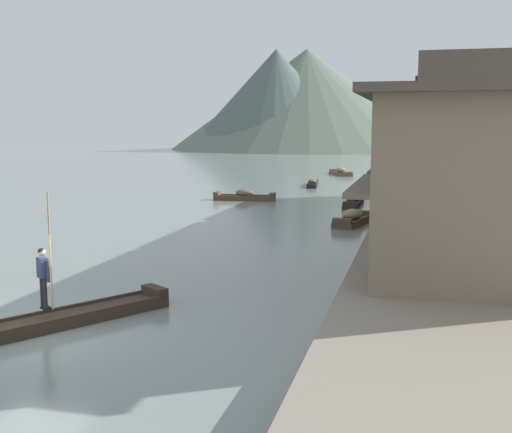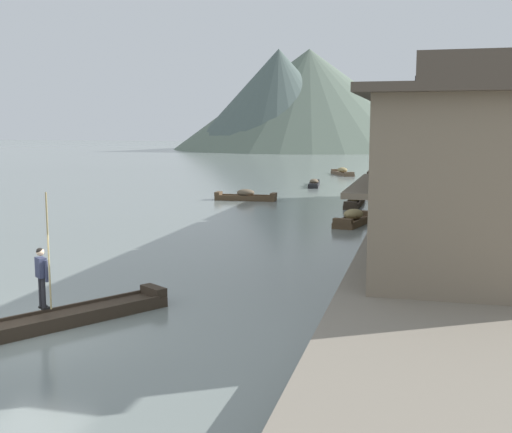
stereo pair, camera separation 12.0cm
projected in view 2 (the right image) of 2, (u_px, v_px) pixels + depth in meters
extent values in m
plane|color=gray|center=(29.00, 335.00, 15.99)|extent=(400.00, 400.00, 0.00)
cube|color=#33281E|center=(73.00, 317.00, 17.05)|extent=(3.76, 5.09, 0.28)
cube|color=#33281E|center=(154.00, 291.00, 18.73)|extent=(0.95, 0.79, 0.25)
cube|color=#33281E|center=(65.00, 307.00, 17.35)|extent=(2.72, 4.18, 0.08)
cube|color=#33281E|center=(81.00, 314.00, 16.69)|extent=(2.72, 4.18, 0.08)
cube|color=black|center=(43.00, 307.00, 16.52)|extent=(0.21, 0.24, 0.05)
cylinder|color=#232328|center=(41.00, 291.00, 16.44)|extent=(0.11, 0.11, 0.78)
cube|color=black|center=(46.00, 308.00, 16.39)|extent=(0.21, 0.24, 0.05)
cylinder|color=#232328|center=(43.00, 293.00, 16.30)|extent=(0.11, 0.11, 0.78)
cube|color=#2D334C|center=(41.00, 267.00, 16.28)|extent=(0.38, 0.35, 0.52)
cylinder|color=#2D334C|center=(40.00, 268.00, 16.49)|extent=(0.08, 0.08, 0.56)
cylinder|color=#2D334C|center=(47.00, 271.00, 16.17)|extent=(0.08, 0.08, 0.56)
sphere|color=#DBB28E|center=(40.00, 252.00, 16.22)|extent=(0.20, 0.20, 0.20)
sphere|color=black|center=(40.00, 251.00, 16.21)|extent=(0.18, 0.18, 0.18)
cylinder|color=tan|center=(48.00, 251.00, 16.05)|extent=(0.04, 0.04, 3.00)
cube|color=#232326|center=(314.00, 185.00, 55.67)|extent=(1.42, 4.78, 0.21)
cube|color=#232326|center=(313.00, 185.00, 53.47)|extent=(0.81, 0.45, 0.19)
cube|color=#232326|center=(315.00, 180.00, 57.80)|extent=(0.81, 0.45, 0.19)
cube|color=#232326|center=(319.00, 183.00, 55.59)|extent=(0.59, 4.19, 0.08)
cube|color=#232326|center=(310.00, 183.00, 55.70)|extent=(0.59, 4.19, 0.08)
ellipsoid|color=brown|center=(314.00, 181.00, 55.62)|extent=(0.89, 1.16, 0.42)
cube|color=brown|center=(353.00, 222.00, 33.93)|extent=(1.86, 3.88, 0.28)
cube|color=brown|center=(363.00, 213.00, 35.41)|extent=(1.05, 0.56, 0.26)
cube|color=brown|center=(343.00, 221.00, 32.37)|extent=(1.05, 0.56, 0.26)
cube|color=brown|center=(344.00, 218.00, 34.13)|extent=(0.75, 3.17, 0.08)
cube|color=brown|center=(363.00, 219.00, 33.67)|extent=(0.75, 3.17, 0.08)
ellipsoid|color=olive|center=(353.00, 214.00, 33.87)|extent=(1.26, 1.57, 0.55)
cube|color=brown|center=(246.00, 198.00, 45.01)|extent=(4.34, 1.13, 0.29)
cube|color=brown|center=(218.00, 194.00, 45.41)|extent=(0.39, 0.91, 0.26)
cube|color=brown|center=(273.00, 195.00, 44.53)|extent=(0.39, 0.91, 0.26)
cube|color=brown|center=(244.00, 196.00, 44.54)|extent=(3.81, 0.20, 0.08)
cube|color=brown|center=(247.00, 195.00, 45.43)|extent=(3.81, 0.20, 0.08)
ellipsoid|color=brown|center=(246.00, 193.00, 44.96)|extent=(1.29, 0.94, 0.50)
cube|color=brown|center=(342.00, 174.00, 68.23)|extent=(3.07, 4.86, 0.25)
cube|color=brown|center=(336.00, 170.00, 70.40)|extent=(1.07, 0.76, 0.23)
cube|color=brown|center=(349.00, 173.00, 65.99)|extent=(1.07, 0.76, 0.23)
cube|color=brown|center=(338.00, 172.00, 68.11)|extent=(1.92, 3.96, 0.08)
cube|color=brown|center=(347.00, 172.00, 68.30)|extent=(1.92, 3.96, 0.08)
ellipsoid|color=olive|center=(342.00, 170.00, 68.17)|extent=(1.52, 1.72, 0.56)
cube|color=brown|center=(367.00, 190.00, 51.02)|extent=(1.67, 4.47, 0.29)
cube|color=brown|center=(372.00, 184.00, 52.84)|extent=(1.02, 0.49, 0.26)
cube|color=brown|center=(361.00, 189.00, 49.13)|extent=(1.02, 0.49, 0.26)
cube|color=brown|center=(361.00, 187.00, 51.19)|extent=(0.61, 3.83, 0.08)
cube|color=brown|center=(373.00, 188.00, 50.81)|extent=(0.61, 3.83, 0.08)
ellipsoid|color=#4C6B42|center=(367.00, 185.00, 50.96)|extent=(1.16, 1.49, 0.54)
cube|color=#33281E|center=(354.00, 204.00, 41.98)|extent=(0.97, 4.77, 0.27)
cube|color=#33281E|center=(358.00, 196.00, 44.08)|extent=(0.83, 0.37, 0.24)
cube|color=#33281E|center=(350.00, 204.00, 39.81)|extent=(0.83, 0.37, 0.24)
cube|color=#33281E|center=(348.00, 201.00, 42.07)|extent=(0.12, 4.26, 0.08)
cube|color=#33281E|center=(361.00, 201.00, 41.85)|extent=(0.12, 4.26, 0.08)
ellipsoid|color=olive|center=(355.00, 198.00, 41.93)|extent=(0.84, 1.17, 0.46)
cube|color=#33281E|center=(384.00, 178.00, 62.44)|extent=(0.97, 3.98, 0.24)
cube|color=#33281E|center=(386.00, 175.00, 64.16)|extent=(0.86, 0.36, 0.21)
cube|color=#33281E|center=(383.00, 177.00, 60.64)|extent=(0.86, 0.36, 0.21)
cube|color=#33281E|center=(380.00, 177.00, 62.52)|extent=(0.09, 3.48, 0.08)
cube|color=#33281E|center=(389.00, 177.00, 62.30)|extent=(0.09, 3.48, 0.08)
cube|color=#7F705B|center=(470.00, 187.00, 18.73)|extent=(5.38, 6.86, 5.20)
cube|color=brown|center=(366.00, 185.00, 19.49)|extent=(0.70, 6.86, 0.16)
cube|color=#4C4238|center=(475.00, 93.00, 18.34)|extent=(6.28, 7.76, 0.24)
cube|color=#4C4238|center=(476.00, 76.00, 18.28)|extent=(3.23, 7.76, 0.70)
cube|color=#75604C|center=(449.00, 170.00, 25.77)|extent=(4.73, 5.68, 5.20)
cube|color=brown|center=(381.00, 169.00, 26.45)|extent=(0.70, 5.68, 0.16)
cube|color=#2D2D33|center=(452.00, 102.00, 25.39)|extent=(5.63, 6.58, 0.24)
cube|color=#2D2D33|center=(453.00, 90.00, 25.32)|extent=(2.84, 6.58, 0.70)
cube|color=#7F705B|center=(440.00, 161.00, 33.08)|extent=(4.37, 6.99, 5.20)
cube|color=brown|center=(390.00, 160.00, 33.71)|extent=(0.70, 6.99, 0.16)
cube|color=#3D3838|center=(442.00, 107.00, 32.70)|extent=(5.27, 7.89, 0.24)
cube|color=#3D3838|center=(442.00, 98.00, 32.63)|extent=(2.62, 7.89, 0.70)
cube|color=brown|center=(447.00, 155.00, 39.97)|extent=(5.54, 4.56, 5.20)
cube|color=#4D4135|center=(396.00, 154.00, 40.75)|extent=(0.70, 4.56, 0.16)
cube|color=#3D3838|center=(448.00, 111.00, 39.59)|extent=(6.44, 5.46, 0.24)
cube|color=#3D3838|center=(449.00, 103.00, 39.52)|extent=(3.32, 5.46, 0.70)
cube|color=#7F705B|center=(437.00, 151.00, 45.53)|extent=(4.61, 5.03, 5.20)
cube|color=brown|center=(399.00, 151.00, 46.20)|extent=(0.70, 5.03, 0.16)
cube|color=#4C4238|center=(439.00, 113.00, 45.15)|extent=(5.51, 5.93, 0.24)
cube|color=#4C4238|center=(439.00, 106.00, 45.08)|extent=(2.77, 5.93, 0.70)
cone|color=#5B6B5B|center=(309.00, 99.00, 145.01)|extent=(61.63, 61.63, 22.42)
cone|color=#4C5B56|center=(278.00, 100.00, 139.00)|extent=(39.86, 39.86, 21.73)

